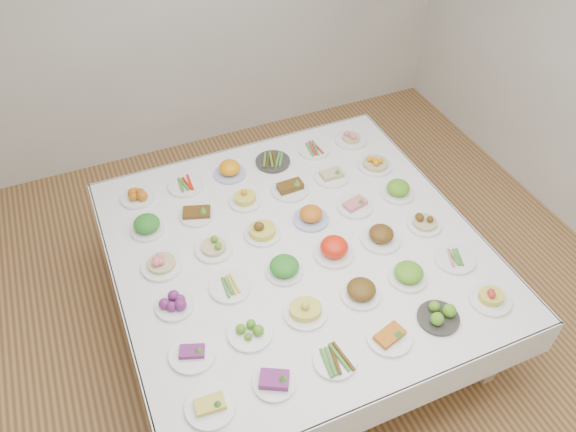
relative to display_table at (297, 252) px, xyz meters
name	(u,v)px	position (x,y,z in m)	size (l,w,h in m)	color
room_envelope	(312,115)	(0.00, -0.15, 1.15)	(5.02, 5.02, 2.81)	#A67D45
display_table	(297,252)	(0.00, 0.00, 0.00)	(2.28, 2.28, 0.75)	white
dish_0	(210,404)	(-0.84, -0.83, 0.10)	(0.25, 0.25, 0.10)	white
dish_1	(274,380)	(-0.50, -0.84, 0.11)	(0.22, 0.22, 0.10)	white
dish_2	(335,360)	(-0.16, -0.85, 0.09)	(0.22, 0.22, 0.06)	white
dish_3	(390,334)	(0.18, -0.84, 0.11)	(0.24, 0.24, 0.11)	white
dish_4	(439,314)	(0.50, -0.83, 0.11)	(0.23, 0.23, 0.11)	#2F2C29
dish_5	(492,295)	(0.85, -0.84, 0.12)	(0.24, 0.24, 0.13)	white
dish_6	(192,352)	(-0.84, -0.51, 0.10)	(0.25, 0.25, 0.10)	white
dish_7	(250,330)	(-0.51, -0.51, 0.11)	(0.25, 0.25, 0.10)	white
dish_8	(306,306)	(-0.17, -0.50, 0.14)	(0.25, 0.25, 0.15)	white
dish_9	(361,289)	(0.18, -0.51, 0.13)	(0.23, 0.23, 0.13)	white
dish_10	(409,272)	(0.50, -0.51, 0.13)	(0.23, 0.23, 0.13)	white
dish_11	(455,258)	(0.84, -0.50, 0.09)	(0.25, 0.25, 0.05)	white
dish_12	(174,303)	(-0.84, -0.16, 0.11)	(0.22, 0.22, 0.10)	white
dish_13	(230,286)	(-0.51, -0.16, 0.09)	(0.24, 0.24, 0.05)	white
dish_14	(284,267)	(-0.16, -0.18, 0.12)	(0.22, 0.22, 0.13)	white
dish_15	(334,247)	(0.18, -0.16, 0.13)	(0.26, 0.26, 0.14)	white
dish_16	(381,233)	(0.51, -0.17, 0.13)	(0.25, 0.25, 0.14)	white
dish_17	(425,220)	(0.84, -0.17, 0.13)	(0.22, 0.22, 0.13)	white
dish_18	(161,260)	(-0.83, 0.16, 0.13)	(0.28, 0.28, 0.15)	white
dish_19	(213,244)	(-0.50, 0.17, 0.13)	(0.23, 0.23, 0.13)	white
dish_20	(262,228)	(-0.17, 0.17, 0.13)	(0.25, 0.24, 0.14)	white
dish_21	(311,214)	(0.18, 0.17, 0.13)	(0.23, 0.23, 0.13)	#4C66B2
dish_22	(355,204)	(0.50, 0.17, 0.10)	(0.24, 0.24, 0.10)	white
dish_23	(398,189)	(0.84, 0.17, 0.12)	(0.23, 0.23, 0.12)	white
dish_24	(147,223)	(-0.84, 0.51, 0.13)	(0.24, 0.24, 0.14)	white
dish_25	(197,211)	(-0.51, 0.51, 0.11)	(0.23, 0.23, 0.11)	white
dish_26	(245,197)	(-0.16, 0.51, 0.12)	(0.22, 0.22, 0.12)	white
dish_27	(290,186)	(0.17, 0.50, 0.12)	(0.26, 0.26, 0.12)	white
dish_28	(332,174)	(0.50, 0.51, 0.10)	(0.24, 0.24, 0.10)	white
dish_29	(376,160)	(0.85, 0.50, 0.13)	(0.24, 0.24, 0.14)	white
dish_30	(137,194)	(-0.84, 0.84, 0.11)	(0.23, 0.23, 0.10)	white
dish_31	(186,184)	(-0.50, 0.83, 0.09)	(0.25, 0.25, 0.06)	white
dish_32	(230,169)	(-0.16, 0.83, 0.12)	(0.23, 0.23, 0.13)	#4C66B2
dish_33	(273,160)	(0.17, 0.84, 0.09)	(0.27, 0.25, 0.06)	#2F2C29
dish_34	(314,149)	(0.51, 0.84, 0.09)	(0.23, 0.23, 0.05)	white
dish_35	(351,136)	(0.83, 0.85, 0.12)	(0.24, 0.24, 0.12)	white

